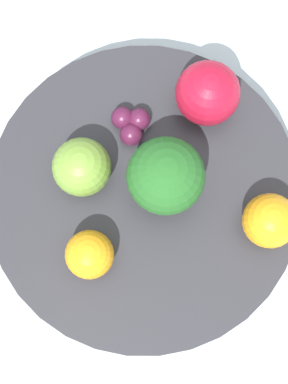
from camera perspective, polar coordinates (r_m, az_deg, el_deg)
ground_plane at (r=0.58m, az=-0.00°, el=-1.15°), size 6.00×6.00×0.00m
table_surface at (r=0.57m, az=-0.00°, el=-1.00°), size 1.20×1.20×0.02m
bowl at (r=0.54m, az=-0.00°, el=-0.52°), size 0.26×0.26×0.04m
broccoli at (r=0.48m, az=1.94°, el=1.40°), size 0.06×0.06×0.07m
apple_red at (r=0.50m, az=-5.56°, el=2.21°), size 0.05×0.05×0.05m
apple_green at (r=0.52m, az=5.68°, el=8.74°), size 0.05×0.05×0.05m
orange_front at (r=0.50m, az=-5.06°, el=-5.40°), size 0.04×0.04×0.04m
orange_back at (r=0.50m, az=11.11°, el=-2.52°), size 0.04×0.04×0.04m
grape_cluster at (r=0.52m, az=-1.19°, el=6.07°), size 0.03×0.03×0.02m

